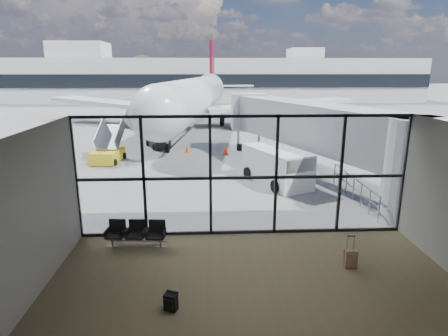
{
  "coord_description": "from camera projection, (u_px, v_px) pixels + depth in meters",
  "views": [
    {
      "loc": [
        -1.34,
        -13.04,
        6.02
      ],
      "look_at": [
        -0.56,
        3.0,
        1.78
      ],
      "focal_mm": 30.0,
      "sensor_mm": 36.0,
      "label": 1
    }
  ],
  "objects": [
    {
      "name": "far_terminal",
      "position": [
        209.0,
        79.0,
        72.94
      ],
      "size": [
        80.0,
        12.2,
        11.0
      ],
      "color": "silver",
      "rests_on": "ground"
    },
    {
      "name": "seating_row",
      "position": [
        137.0,
        232.0,
        13.1
      ],
      "size": [
        2.07,
        0.73,
        0.92
      ],
      "rotation": [
        0.0,
        0.0,
        -0.08
      ],
      "color": "gray",
      "rests_on": "ground"
    },
    {
      "name": "lounge_shell",
      "position": [
        263.0,
        216.0,
        8.88
      ],
      "size": [
        12.02,
        8.01,
        4.51
      ],
      "color": "brown",
      "rests_on": "ground"
    },
    {
      "name": "apron_railing",
      "position": [
        354.0,
        185.0,
        17.65
      ],
      "size": [
        0.06,
        5.46,
        1.11
      ],
      "color": "gray",
      "rests_on": "ground"
    },
    {
      "name": "jet_bridge",
      "position": [
        320.0,
        131.0,
        20.54
      ],
      "size": [
        8.0,
        16.5,
        4.33
      ],
      "color": "gray",
      "rests_on": "ground"
    },
    {
      "name": "tree_0",
      "position": [
        3.0,
        76.0,
        80.45
      ],
      "size": [
        4.95,
        4.95,
        7.12
      ],
      "color": "#382619",
      "rests_on": "ground"
    },
    {
      "name": "service_van",
      "position": [
        277.0,
        166.0,
        20.15
      ],
      "size": [
        3.44,
        4.74,
        1.89
      ],
      "rotation": [
        0.0,
        0.0,
        0.4
      ],
      "color": "white",
      "rests_on": "ground"
    },
    {
      "name": "tree_2",
      "position": [
        59.0,
        70.0,
        80.69
      ],
      "size": [
        6.27,
        6.27,
        9.03
      ],
      "color": "#382619",
      "rests_on": "ground"
    },
    {
      "name": "tree_4",
      "position": [
        115.0,
        73.0,
        81.4
      ],
      "size": [
        5.61,
        5.61,
        8.07
      ],
      "color": "#382619",
      "rests_on": "ground"
    },
    {
      "name": "tree_3",
      "position": [
        87.0,
        76.0,
        81.28
      ],
      "size": [
        4.95,
        4.95,
        7.12
      ],
      "color": "#382619",
      "rests_on": "ground"
    },
    {
      "name": "airliner",
      "position": [
        196.0,
        96.0,
        41.74
      ],
      "size": [
        33.98,
        39.53,
        10.2
      ],
      "rotation": [
        0.0,
        0.0,
        -0.12
      ],
      "color": "silver",
      "rests_on": "ground"
    },
    {
      "name": "belt_loader",
      "position": [
        158.0,
        140.0,
        29.83
      ],
      "size": [
        2.49,
        3.74,
        1.64
      ],
      "rotation": [
        0.0,
        0.0,
        0.41
      ],
      "color": "black",
      "rests_on": "ground"
    },
    {
      "name": "traffic_cone_b",
      "position": [
        188.0,
        149.0,
        28.0
      ],
      "size": [
        0.41,
        0.41,
        0.59
      ],
      "color": "#EF530C",
      "rests_on": "ground"
    },
    {
      "name": "ground",
      "position": [
        215.0,
        113.0,
        52.82
      ],
      "size": [
        220.0,
        220.0,
        0.0
      ],
      "primitive_type": "plane",
      "color": "slate",
      "rests_on": "ground"
    },
    {
      "name": "backpack",
      "position": [
        171.0,
        302.0,
        9.59
      ],
      "size": [
        0.39,
        0.39,
        0.5
      ],
      "rotation": [
        0.0,
        0.0,
        -0.39
      ],
      "color": "black",
      "rests_on": "ground"
    },
    {
      "name": "tree_5",
      "position": [
        143.0,
        70.0,
        81.53
      ],
      "size": [
        6.27,
        6.27,
        9.03
      ],
      "color": "#382619",
      "rests_on": "ground"
    },
    {
      "name": "glass_curtain_wall",
      "position": [
        243.0,
        176.0,
        13.62
      ],
      "size": [
        12.1,
        0.12,
        4.5
      ],
      "color": "white",
      "rests_on": "ground"
    },
    {
      "name": "tree_1",
      "position": [
        31.0,
        73.0,
        80.57
      ],
      "size": [
        5.61,
        5.61,
        8.07
      ],
      "color": "#382619",
      "rests_on": "ground"
    },
    {
      "name": "mobile_stairs",
      "position": [
        108.0,
        154.0,
        25.1
      ],
      "size": [
        1.97,
        3.37,
        2.28
      ],
      "rotation": [
        0.0,
        0.0,
        -0.1
      ],
      "color": "gold",
      "rests_on": "ground"
    },
    {
      "name": "traffic_cone_a",
      "position": [
        225.0,
        151.0,
        27.24
      ],
      "size": [
        0.42,
        0.42,
        0.6
      ],
      "color": "#F8340D",
      "rests_on": "ground"
    },
    {
      "name": "suitcase",
      "position": [
        351.0,
        258.0,
        11.66
      ],
      "size": [
        0.39,
        0.29,
        1.03
      ],
      "rotation": [
        0.0,
        0.0,
        -0.04
      ],
      "color": "#846149",
      "rests_on": "ground"
    }
  ]
}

